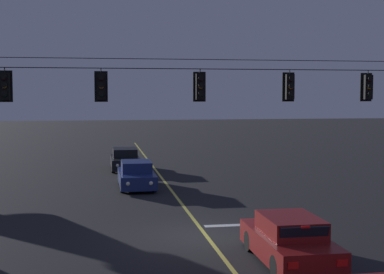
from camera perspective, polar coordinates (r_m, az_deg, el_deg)
ground_plane at (r=19.51m, az=1.49°, el=-10.06°), size 180.00×180.00×0.00m
lane_centre_stripe at (r=27.23m, az=-1.76°, el=-5.93°), size 0.14×60.00×0.01m
stop_bar_paint at (r=21.26m, az=5.85°, el=-8.87°), size 3.40×0.36×0.01m
signal_span_assembly at (r=20.89m, az=0.46°, el=1.34°), size 21.69×0.32×7.21m
traffic_light_leftmost at (r=20.78m, az=-18.55°, el=4.95°), size 0.48×0.41×1.22m
traffic_light_left_inner at (r=20.53m, az=-9.26°, el=5.13°), size 0.48×0.41×1.22m
traffic_light_centre at (r=20.87m, az=0.83°, el=5.17°), size 0.48×0.41×1.22m
traffic_light_right_inner at (r=21.77m, az=9.93°, el=5.07°), size 0.48×0.41×1.22m
traffic_light_rightmost at (r=23.04m, az=17.51°, el=4.89°), size 0.48×0.41×1.22m
car_waiting_near_lane at (r=16.60m, az=9.89°, el=-10.39°), size 1.80×4.33×1.39m
car_oncoming_lead at (r=29.37m, az=-5.69°, el=-3.92°), size 1.80×4.42×1.39m
car_oncoming_trailing at (r=36.47m, az=-6.85°, el=-2.33°), size 1.80×4.42×1.39m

